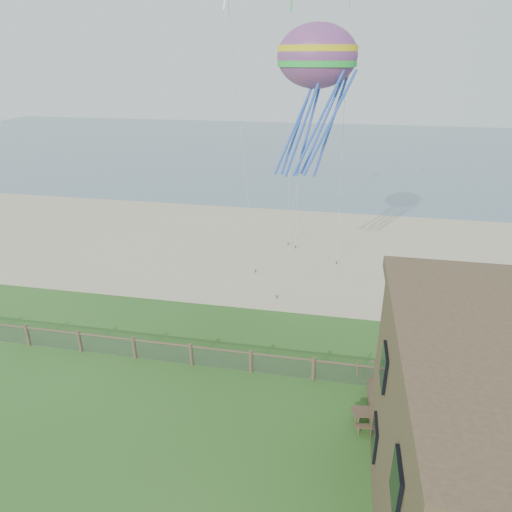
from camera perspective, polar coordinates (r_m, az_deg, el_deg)
name	(u,v)px	position (r m, az deg, el deg)	size (l,w,h in m)	color
ground	(219,473)	(18.59, -4.70, -25.46)	(160.00, 160.00, 0.00)	#2B531C
sand_beach	(291,248)	(36.66, 4.35, 0.96)	(72.00, 20.00, 0.02)	#C3AF8D
ocean	(322,150)	(79.02, 8.28, 13.02)	(160.00, 68.00, 0.02)	slate
chainlink_fence	(251,363)	(22.51, -0.64, -13.20)	(36.20, 0.20, 1.25)	brown
picnic_table	(372,419)	(20.52, 14.32, -19.15)	(1.61, 1.22, 0.68)	brown
octopus_kite	(315,101)	(22.40, 7.36, 18.69)	(3.57, 2.52, 7.36)	red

